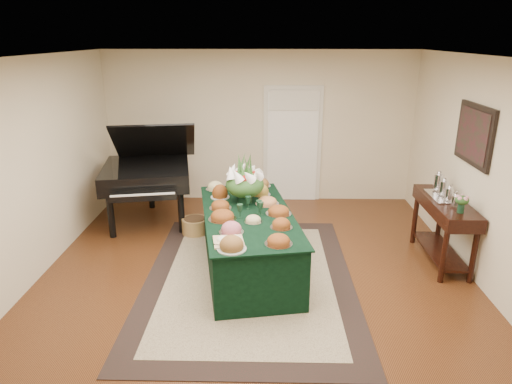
{
  "coord_description": "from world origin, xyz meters",
  "views": [
    {
      "loc": [
        0.12,
        -5.14,
        2.92
      ],
      "look_at": [
        0.0,
        0.3,
        1.05
      ],
      "focal_mm": 32.0,
      "sensor_mm": 36.0,
      "label": 1
    }
  ],
  "objects_px": {
    "buffet_table": "(248,241)",
    "grand_piano": "(147,173)",
    "mahogany_sideboard": "(445,214)",
    "floral_centerpiece": "(245,180)"
  },
  "relations": [
    {
      "from": "buffet_table",
      "to": "grand_piano",
      "type": "relative_size",
      "value": 1.37
    },
    {
      "from": "grand_piano",
      "to": "mahogany_sideboard",
      "type": "relative_size",
      "value": 1.33
    },
    {
      "from": "floral_centerpiece",
      "to": "grand_piano",
      "type": "distance_m",
      "value": 2.03
    },
    {
      "from": "grand_piano",
      "to": "mahogany_sideboard",
      "type": "bearing_deg",
      "value": -17.04
    },
    {
      "from": "floral_centerpiece",
      "to": "mahogany_sideboard",
      "type": "distance_m",
      "value": 2.69
    },
    {
      "from": "grand_piano",
      "to": "buffet_table",
      "type": "bearing_deg",
      "value": -43.43
    },
    {
      "from": "grand_piano",
      "to": "mahogany_sideboard",
      "type": "height_order",
      "value": "grand_piano"
    },
    {
      "from": "buffet_table",
      "to": "mahogany_sideboard",
      "type": "height_order",
      "value": "mahogany_sideboard"
    },
    {
      "from": "floral_centerpiece",
      "to": "grand_piano",
      "type": "height_order",
      "value": "grand_piano"
    },
    {
      "from": "buffet_table",
      "to": "grand_piano",
      "type": "bearing_deg",
      "value": 136.57
    }
  ]
}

